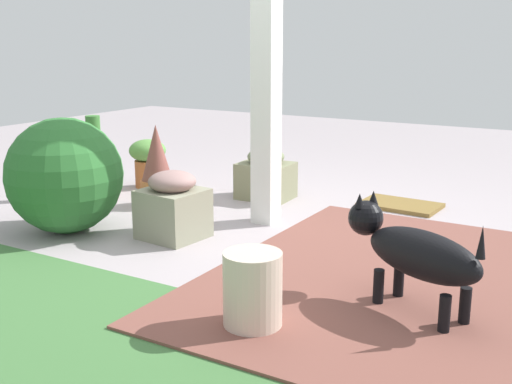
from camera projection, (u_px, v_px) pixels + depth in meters
The scene contains 12 objects.
ground_plane at pixel (269, 237), 4.10m from camera, with size 12.00×12.00×0.00m, color #A4989D.
brick_path at pixel (393, 280), 3.34m from camera, with size 1.80×2.40×0.02m, color brown.
porch_pillar at pixel (267, 48), 4.15m from camera, with size 0.16×0.16×2.39m, color white.
stone_planter_nearest at pixel (266, 175), 5.05m from camera, with size 0.43×0.36×0.41m.
stone_planter_mid at pixel (173, 206), 4.04m from camera, with size 0.41×0.39×0.44m.
round_shrub at pixel (65, 176), 4.12m from camera, with size 0.76×0.76×0.76m, color #2B682D.
terracotta_pot_broad at pixel (148, 160), 5.42m from camera, with size 0.32×0.32×0.42m.
terracotta_pot_spiky at pixel (157, 167), 4.80m from camera, with size 0.26×0.26×0.63m.
terracotta_pot_tall at pixel (96, 168), 5.11m from camera, with size 0.21×0.21×0.66m.
dog at pixel (413, 251), 2.90m from camera, with size 0.74×0.44×0.52m.
ceramic_urn at pixel (253, 291), 2.77m from camera, with size 0.26×0.26×0.35m, color beige.
doormat at pixel (400, 205), 4.82m from camera, with size 0.58×0.37×0.03m, color brown.
Camera 1 is at (-1.93, 3.41, 1.25)m, focal length 44.25 mm.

